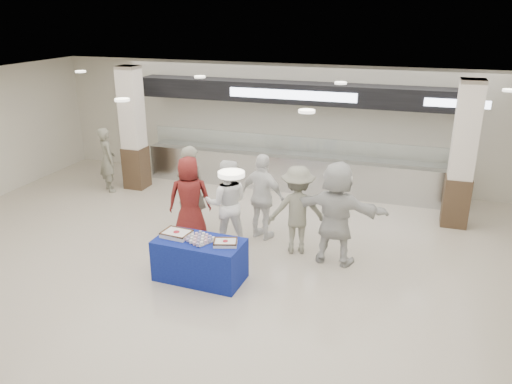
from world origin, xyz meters
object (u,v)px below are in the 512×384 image
(chef_short, at_px, (263,197))
(sheet_cake_left, at_px, (177,233))
(soldier_bg, at_px, (107,160))
(soldier_a, at_px, (192,190))
(chef_tall, at_px, (227,203))
(sheet_cake_right, at_px, (225,242))
(soldier_b, at_px, (297,210))
(cupcake_tray, at_px, (199,239))
(civilian_white, at_px, (336,213))
(display_table, at_px, (200,260))
(civilian_maroon, at_px, (190,198))

(chef_short, bearing_deg, sheet_cake_left, 80.65)
(sheet_cake_left, distance_m, soldier_bg, 5.06)
(soldier_a, xyz_separation_m, soldier_bg, (-3.20, 1.70, -0.11))
(sheet_cake_left, distance_m, chef_short, 2.17)
(chef_tall, bearing_deg, sheet_cake_right, 89.80)
(soldier_b, bearing_deg, chef_tall, -11.60)
(sheet_cake_right, height_order, cupcake_tray, sheet_cake_right)
(sheet_cake_left, relative_size, chef_short, 0.29)
(cupcake_tray, distance_m, soldier_bg, 5.44)
(soldier_bg, bearing_deg, civilian_white, -159.71)
(display_table, xyz_separation_m, civilian_white, (2.15, 1.37, 0.62))
(cupcake_tray, distance_m, civilian_white, 2.56)
(chef_tall, bearing_deg, soldier_a, -40.09)
(civilian_white, bearing_deg, soldier_a, -2.79)
(sheet_cake_right, height_order, chef_tall, chef_tall)
(civilian_maroon, height_order, soldier_b, civilian_maroon)
(civilian_maroon, height_order, chef_short, chef_short)
(display_table, distance_m, civilian_maroon, 1.79)
(chef_tall, distance_m, chef_short, 0.78)
(civilian_maroon, relative_size, chef_tall, 0.99)
(display_table, distance_m, cupcake_tray, 0.41)
(soldier_a, distance_m, chef_tall, 0.98)
(cupcake_tray, distance_m, chef_tall, 1.47)
(cupcake_tray, bearing_deg, civilian_maroon, 120.48)
(chef_short, bearing_deg, soldier_bg, 0.14)
(display_table, xyz_separation_m, chef_short, (0.54, 1.97, 0.53))
(soldier_a, bearing_deg, soldier_b, -175.57)
(sheet_cake_right, bearing_deg, soldier_a, 129.33)
(sheet_cake_right, xyz_separation_m, chef_short, (0.05, 1.98, 0.12))
(civilian_white, xyz_separation_m, soldier_bg, (-6.31, 2.11, -0.15))
(chef_tall, bearing_deg, civilian_white, 157.47)
(sheet_cake_left, bearing_deg, cupcake_tray, -6.85)
(display_table, distance_m, soldier_a, 2.10)
(cupcake_tray, xyz_separation_m, soldier_b, (1.36, 1.59, 0.10))
(sheet_cake_right, relative_size, soldier_b, 0.27)
(sheet_cake_left, bearing_deg, soldier_b, 40.21)
(cupcake_tray, relative_size, civilian_white, 0.27)
(civilian_maroon, xyz_separation_m, chef_tall, (0.83, -0.03, 0.01))
(civilian_maroon, relative_size, soldier_bg, 1.05)
(cupcake_tray, height_order, civilian_white, civilian_white)
(chef_short, xyz_separation_m, soldier_b, (0.82, -0.39, -0.03))
(sheet_cake_right, bearing_deg, chef_tall, 110.33)
(soldier_bg, bearing_deg, sheet_cake_left, 175.98)
(cupcake_tray, bearing_deg, soldier_bg, 140.08)
(civilian_maroon, bearing_deg, chef_short, 175.16)
(soldier_b, bearing_deg, chef_short, -42.41)
(sheet_cake_right, bearing_deg, soldier_bg, 143.22)
(soldier_b, relative_size, soldier_bg, 1.04)
(civilian_maroon, xyz_separation_m, soldier_a, (-0.09, 0.29, 0.07))
(soldier_bg, bearing_deg, sheet_cake_right, -178.03)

